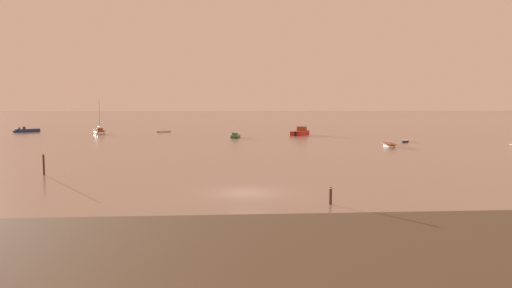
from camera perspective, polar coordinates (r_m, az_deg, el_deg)
ground_plane at (r=34.13m, az=-1.23°, el=-5.94°), size 800.00×800.00×0.00m
rowboat_moored_2 at (r=72.95m, az=15.86°, el=-0.18°), size 2.19×4.71×0.72m
motorboat_moored_1 at (r=98.00m, az=5.53°, el=1.34°), size 5.14×7.04×2.56m
sailboat_moored_0 at (r=106.77m, az=-18.47°, el=1.37°), size 4.37×7.01×7.52m
motorboat_moored_2 at (r=88.85m, az=-2.56°, el=0.90°), size 2.07×4.39×1.60m
rowboat_moored_3 at (r=83.19m, az=17.66°, el=0.33°), size 2.63×3.23×0.50m
motorboat_moored_3 at (r=118.89m, az=-26.39°, el=1.42°), size 5.64×5.29×1.97m
rowboat_moored_7 at (r=108.62m, az=-11.18°, el=1.49°), size 3.64×1.84×0.55m
mooring_post_near at (r=46.65m, az=-24.38°, el=-2.33°), size 0.22×0.22×2.14m
mooring_post_right at (r=30.52m, az=9.05°, el=-6.26°), size 0.22×0.22×1.24m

